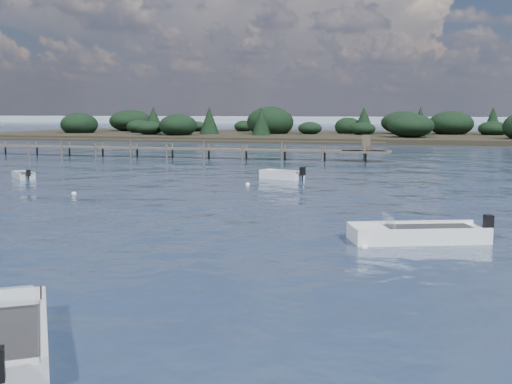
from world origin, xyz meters
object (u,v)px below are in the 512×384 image
(tender_far_white, at_px, (282,177))
(dinghy_near_olive, at_px, (3,340))
(dinghy_mid_white_a, at_px, (417,236))
(jetty, at_px, (134,148))
(tender_far_grey, at_px, (23,176))

(tender_far_white, bearing_deg, dinghy_near_olive, -88.12)
(tender_far_white, height_order, dinghy_near_olive, dinghy_near_olive)
(dinghy_mid_white_a, bearing_deg, jetty, 127.79)
(dinghy_near_olive, distance_m, jetty, 58.48)
(dinghy_mid_white_a, relative_size, jetty, 0.09)
(dinghy_mid_white_a, relative_size, dinghy_near_olive, 1.10)
(tender_far_white, bearing_deg, tender_far_grey, -167.00)
(dinghy_mid_white_a, distance_m, jetty, 50.42)
(jetty, bearing_deg, tender_far_grey, -86.58)
(dinghy_near_olive, bearing_deg, dinghy_mid_white_a, 58.14)
(dinghy_mid_white_a, height_order, tender_far_grey, dinghy_mid_white_a)
(dinghy_mid_white_a, xyz_separation_m, tender_far_grey, (-29.52, 16.97, -0.03))
(jetty, bearing_deg, tender_far_white, -41.48)
(dinghy_mid_white_a, distance_m, tender_far_grey, 34.05)
(dinghy_mid_white_a, bearing_deg, tender_far_white, 115.20)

